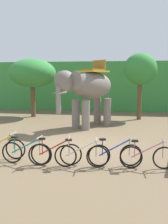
# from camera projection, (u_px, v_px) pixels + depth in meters

# --- Properties ---
(ground_plane) EXTENTS (80.00, 80.00, 0.00)m
(ground_plane) POSITION_uv_depth(u_px,v_px,m) (75.00, 147.00, 10.06)
(ground_plane) COLOR brown
(foliage_hedge) EXTENTS (36.00, 6.00, 4.13)m
(foliage_hedge) POSITION_uv_depth(u_px,v_px,m) (102.00, 85.00, 23.59)
(foliage_hedge) COLOR #3D8E42
(foliage_hedge) RESTS_ON ground
(tree_center_left) EXTENTS (3.32, 3.32, 4.11)m
(tree_center_left) POSITION_uv_depth(u_px,v_px,m) (32.00, 73.00, 17.55)
(tree_center_left) COLOR brown
(tree_center_left) RESTS_ON ground
(tree_left) EXTENTS (2.17, 2.17, 4.39)m
(tree_left) POSITION_uv_depth(u_px,v_px,m) (140.00, 70.00, 16.36)
(tree_left) COLOR brown
(tree_left) RESTS_ON ground
(elephant) EXTENTS (3.40, 3.94, 3.78)m
(elephant) POSITION_uv_depth(u_px,v_px,m) (88.00, 88.00, 13.75)
(elephant) COLOR slate
(elephant) RESTS_ON ground
(bike_yellow) EXTENTS (1.71, 0.52, 0.92)m
(bike_yellow) POSITION_uv_depth(u_px,v_px,m) (1.00, 148.00, 8.57)
(bike_yellow) COLOR black
(bike_yellow) RESTS_ON ground
(bike_teal) EXTENTS (1.71, 0.52, 0.92)m
(bike_teal) POSITION_uv_depth(u_px,v_px,m) (26.00, 152.00, 8.03)
(bike_teal) COLOR black
(bike_teal) RESTS_ON ground
(bike_red) EXTENTS (1.70, 0.52, 0.92)m
(bike_red) POSITION_uv_depth(u_px,v_px,m) (55.00, 154.00, 7.90)
(bike_red) COLOR black
(bike_red) RESTS_ON ground
(bike_white) EXTENTS (1.71, 0.52, 0.92)m
(bike_white) POSITION_uv_depth(u_px,v_px,m) (81.00, 155.00, 7.73)
(bike_white) COLOR black
(bike_white) RESTS_ON ground
(bike_blue) EXTENTS (1.69, 0.52, 0.92)m
(bike_blue) POSITION_uv_depth(u_px,v_px,m) (115.00, 154.00, 7.82)
(bike_blue) COLOR black
(bike_blue) RESTS_ON ground
(bike_pink) EXTENTS (1.71, 0.52, 0.92)m
(bike_pink) POSITION_uv_depth(u_px,v_px,m) (147.00, 157.00, 7.60)
(bike_pink) COLOR black
(bike_pink) RESTS_ON ground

